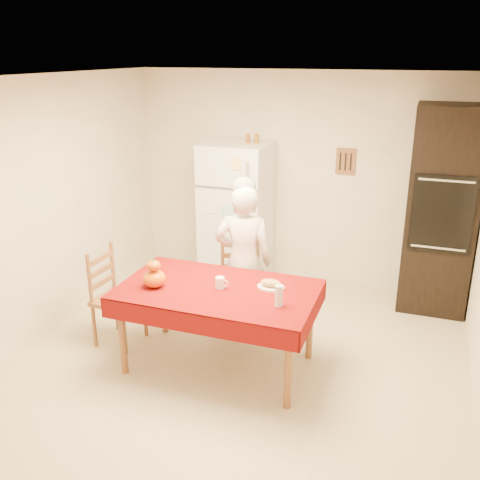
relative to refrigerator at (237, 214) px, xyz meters
The scene contains 17 objects.
floor 2.16m from the refrigerator, 70.93° to the right, with size 4.50×4.50×0.00m, color tan.
room_shell 2.13m from the refrigerator, 70.89° to the right, with size 4.02×4.52×2.51m.
refrigerator is the anchor object (origin of this frame).
oven_cabinet 2.29m from the refrigerator, ahead, with size 0.70×0.62×2.20m.
dining_table 1.93m from the refrigerator, 74.94° to the right, with size 1.70×1.00×0.76m.
chair_far 1.20m from the refrigerator, 69.06° to the right, with size 0.50×0.48×0.95m.
chair_left 1.92m from the refrigerator, 109.32° to the right, with size 0.42×0.44×0.95m.
seated_woman 1.33m from the refrigerator, 67.25° to the right, with size 0.56×0.37×1.55m, color silver.
coffee_mug 1.92m from the refrigerator, 74.39° to the right, with size 0.08×0.08×0.10m, color white.
pumpkin_lower 2.01m from the refrigerator, 90.83° to the right, with size 0.20×0.20×0.15m, color red.
pumpkin_upper 2.01m from the refrigerator, 90.83° to the right, with size 0.12×0.12×0.09m, color #C54A04.
wine_glass 2.28m from the refrigerator, 61.59° to the right, with size 0.07×0.07×0.18m, color silver.
bread_plate 1.95m from the refrigerator, 61.41° to the right, with size 0.24×0.24×0.02m, color white.
bread_loaf 1.95m from the refrigerator, 61.41° to the right, with size 0.18×0.10×0.06m, color tan.
spice_jar_left 0.91m from the refrigerator, 22.54° to the left, with size 0.05×0.05×0.10m, color brown.
spice_jar_mid 0.93m from the refrigerator, 12.39° to the left, with size 0.05×0.05×0.10m, color brown.
spice_jar_right 0.93m from the refrigerator, 12.85° to the left, with size 0.05×0.05×0.10m, color #8F611A.
Camera 1 is at (1.43, -3.87, 2.69)m, focal length 40.00 mm.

